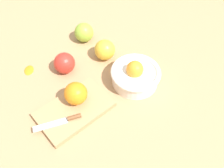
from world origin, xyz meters
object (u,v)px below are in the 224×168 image
object	(u,v)px
bowl	(135,75)
orange_on_board	(76,93)
cutting_board	(74,110)
knife	(64,120)
apple_front_center	(64,63)
apple_front_left	(84,33)
apple_front_left_2	(105,50)

from	to	relation	value
bowl	orange_on_board	distance (m)	0.23
cutting_board	knife	bearing A→B (deg)	27.72
bowl	knife	bearing A→B (deg)	3.09
orange_on_board	apple_front_center	xyz separation A→B (m)	(-0.04, -0.16, -0.02)
knife	apple_front_center	distance (m)	0.24
orange_on_board	bowl	bearing A→B (deg)	171.75
cutting_board	apple_front_left	xyz separation A→B (m)	(-0.21, -0.30, 0.03)
orange_on_board	apple_front_left	distance (m)	0.33
apple_front_left	apple_front_left_2	bearing A→B (deg)	95.99
bowl	apple_front_left	xyz separation A→B (m)	(0.04, -0.31, 0.00)
cutting_board	knife	world-z (taller)	knife
orange_on_board	apple_front_left	xyz separation A→B (m)	(-0.19, -0.28, -0.02)
bowl	orange_on_board	bearing A→B (deg)	-8.25
orange_on_board	apple_front_left_2	world-z (taller)	orange_on_board
bowl	knife	world-z (taller)	bowl
knife	apple_front_left_2	distance (m)	0.33
apple_front_left	apple_front_center	distance (m)	0.19
bowl	apple_front_center	distance (m)	0.27
knife	apple_front_center	world-z (taller)	apple_front_center
apple_front_left_2	apple_front_center	distance (m)	0.17
bowl	orange_on_board	xyz separation A→B (m)	(0.22, -0.03, 0.02)
orange_on_board	apple_front_center	world-z (taller)	orange_on_board
apple_front_left	bowl	bearing A→B (deg)	96.71
orange_on_board	cutting_board	bearing A→B (deg)	43.06
apple_front_left	apple_front_center	size ratio (longest dim) A/B	1.00
knife	apple_front_left	world-z (taller)	apple_front_left
cutting_board	apple_front_center	world-z (taller)	apple_front_center
bowl	apple_front_left_2	xyz separation A→B (m)	(0.02, -0.17, 0.00)
cutting_board	apple_front_center	xyz separation A→B (m)	(-0.06, -0.18, 0.03)
cutting_board	orange_on_board	bearing A→B (deg)	-136.94
bowl	cutting_board	size ratio (longest dim) A/B	0.74
apple_front_left	apple_front_center	bearing A→B (deg)	37.03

